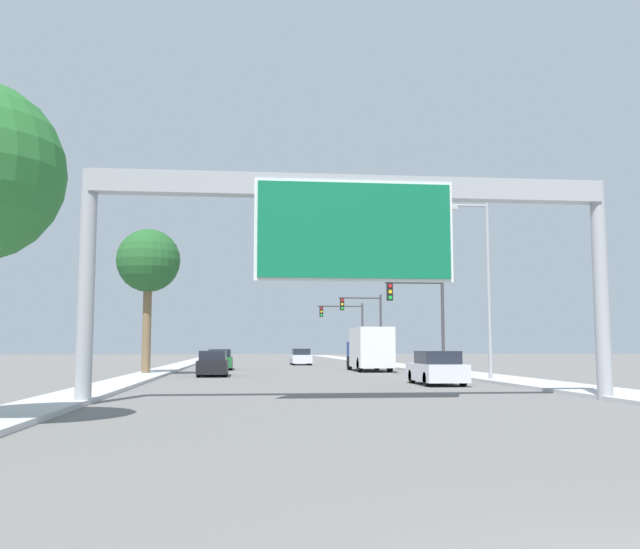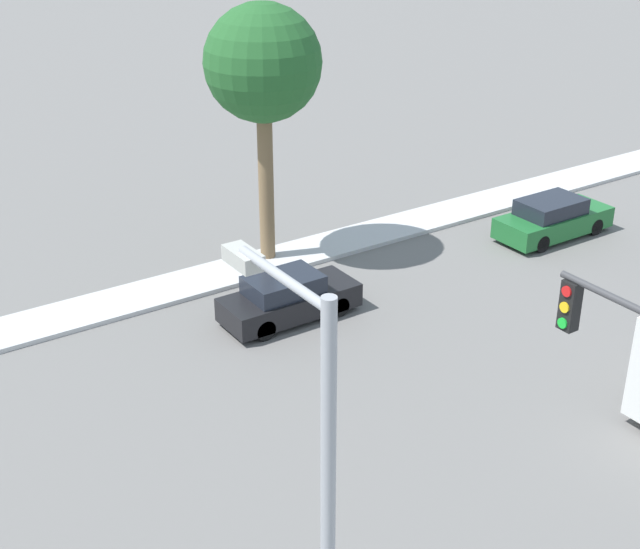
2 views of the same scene
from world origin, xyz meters
The scene contains 3 objects.
car_near_left centered at (-5.25, 49.50, 0.71)m, with size 1.80×4.60×1.51m.
car_mid_left centered at (-5.25, 37.95, 0.69)m, with size 1.70×4.29×1.48m.
palm_tree_background centered at (-9.30, 39.63, 6.81)m, with size 3.83×3.83×8.84m.
Camera 2 is at (15.40, 25.30, 13.10)m, focal length 50.00 mm.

